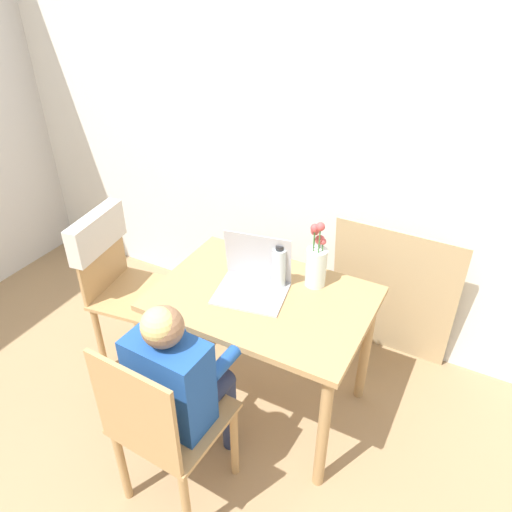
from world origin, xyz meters
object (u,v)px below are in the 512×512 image
chair_occupied (164,427)px  water_bottle (279,268)px  laptop (254,278)px  chair_spare (114,266)px  person_seated (180,377)px  flower_vase (316,262)px

chair_occupied → water_bottle: water_bottle is taller
chair_occupied → laptop: 0.74m
chair_spare → laptop: size_ratio=2.53×
chair_occupied → person_seated: 0.21m
chair_occupied → chair_spare: 1.00m
laptop → flower_vase: 0.29m
person_seated → flower_vase: (0.26, 0.72, 0.20)m
chair_spare → person_seated: bearing=-130.4°
laptop → chair_spare: bearing=173.7°
chair_spare → chair_occupied: bearing=-136.6°
chair_occupied → person_seated: person_seated is taller
flower_vase → water_bottle: bearing=-145.0°
chair_occupied → laptop: size_ratio=2.50×
person_seated → laptop: bearing=-90.4°
person_seated → water_bottle: size_ratio=4.52×
chair_spare → flower_vase: 1.09m
chair_spare → water_bottle: bearing=-89.6°
flower_vase → chair_spare: bearing=-167.5°
laptop → person_seated: bearing=-103.8°
water_bottle → flower_vase: bearing=35.0°
flower_vase → chair_occupied: bearing=-107.7°
laptop → flower_vase: flower_vase is taller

